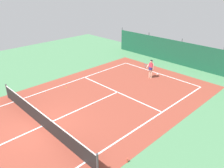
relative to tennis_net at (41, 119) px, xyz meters
The scene contains 7 objects.
ground_plane 0.51m from the tennis_net, ahead, with size 36.00×36.00×0.00m, color #4C8456.
court_surface 0.51m from the tennis_net, ahead, with size 11.02×26.60×0.01m.
tennis_net is the anchor object (origin of this frame).
back_fence 15.94m from the tennis_net, 90.00° to the left, with size 16.30×0.98×2.70m.
tennis_player 10.53m from the tennis_net, 89.79° to the left, with size 0.71×0.76×1.64m.
tennis_ball_near_player 5.34m from the tennis_net, 130.89° to the left, with size 0.07×0.07×0.07m, color #CCDB33.
water_bottle 5.70m from the tennis_net, 14.67° to the left, with size 0.08×0.08×0.24m, color #D84C38.
Camera 1 is at (10.82, -4.81, 7.87)m, focal length 36.07 mm.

